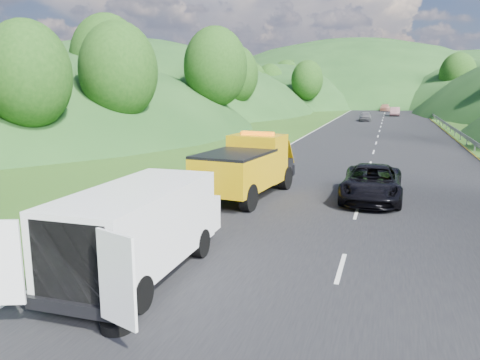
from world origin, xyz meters
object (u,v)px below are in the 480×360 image
(passing_suv, at_px, (371,200))
(child, at_px, (209,226))
(tow_truck, at_px, (247,166))
(spare_tire, at_px, (117,331))
(white_van, at_px, (141,226))
(worker, at_px, (139,284))
(suitcase, at_px, (152,211))
(woman, at_px, (167,223))

(passing_suv, bearing_deg, child, -132.36)
(tow_truck, relative_size, spare_tire, 10.41)
(white_van, relative_size, spare_tire, 10.22)
(worker, distance_m, spare_tire, 2.27)
(spare_tire, xyz_separation_m, passing_suv, (4.35, 12.94, 0.00))
(white_van, distance_m, child, 4.75)
(white_van, height_order, worker, white_van)
(suitcase, bearing_deg, tow_truck, 63.49)
(child, bearing_deg, passing_suv, 99.06)
(suitcase, bearing_deg, child, -4.27)
(worker, bearing_deg, suitcase, 83.20)
(white_van, relative_size, woman, 3.57)
(spare_tire, bearing_deg, white_van, 108.99)
(woman, distance_m, spare_tire, 7.53)
(woman, relative_size, spare_tire, 2.86)
(white_van, distance_m, woman, 4.91)
(child, distance_m, spare_tire, 7.27)
(child, distance_m, passing_suv, 7.75)
(woman, bearing_deg, suitcase, 63.50)
(tow_truck, height_order, woman, tow_truck)
(woman, xyz_separation_m, spare_tire, (2.45, -7.12, 0.00))
(woman, relative_size, passing_suv, 0.35)
(tow_truck, height_order, spare_tire, tow_truck)
(tow_truck, distance_m, child, 4.88)
(child, xyz_separation_m, spare_tire, (0.87, -7.22, 0.00))
(tow_truck, bearing_deg, child, -83.05)
(worker, bearing_deg, woman, 77.41)
(white_van, relative_size, suitcase, 10.69)
(white_van, relative_size, passing_suv, 1.24)
(spare_tire, bearing_deg, passing_suv, 71.40)
(spare_tire, bearing_deg, tow_truck, 94.35)
(spare_tire, height_order, passing_suv, passing_suv)
(white_van, bearing_deg, suitcase, 114.96)
(child, xyz_separation_m, worker, (0.14, -5.07, 0.00))
(white_van, xyz_separation_m, suitcase, (-2.25, 4.73, -1.01))
(white_van, bearing_deg, passing_suv, 62.45)
(spare_tire, bearing_deg, child, 96.91)
(woman, distance_m, suitcase, 0.82)
(white_van, height_order, spare_tire, white_van)
(child, bearing_deg, tow_truck, 141.90)
(white_van, bearing_deg, worker, -71.37)
(white_van, height_order, child, white_van)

